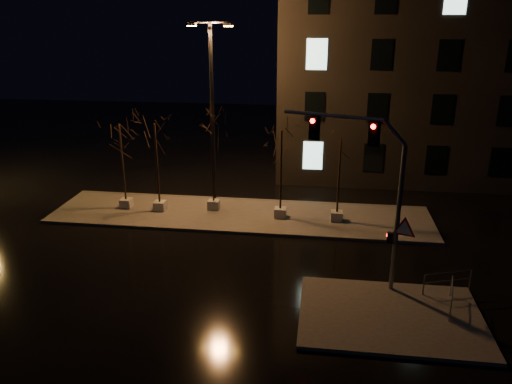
# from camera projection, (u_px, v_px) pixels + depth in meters

# --- Properties ---
(ground) EXTENTS (90.00, 90.00, 0.00)m
(ground) POSITION_uv_depth(u_px,v_px,m) (219.00, 263.00, 23.60)
(ground) COLOR black
(ground) RESTS_ON ground
(median) EXTENTS (22.00, 5.00, 0.15)m
(median) POSITION_uv_depth(u_px,v_px,m) (240.00, 215.00, 29.18)
(median) COLOR #484540
(median) RESTS_ON ground
(sidewalk_corner) EXTENTS (7.00, 5.00, 0.15)m
(sidewalk_corner) POSITION_uv_depth(u_px,v_px,m) (390.00, 316.00, 19.35)
(sidewalk_corner) COLOR #484540
(sidewalk_corner) RESTS_ON ground
(building) EXTENTS (25.00, 12.00, 15.00)m
(building) POSITION_uv_depth(u_px,v_px,m) (456.00, 68.00, 36.15)
(building) COLOR black
(building) RESTS_ON ground
(tree_0) EXTENTS (1.80, 1.80, 5.25)m
(tree_0) POSITION_uv_depth(u_px,v_px,m) (121.00, 143.00, 28.78)
(tree_0) COLOR #A4A499
(tree_0) RESTS_ON median
(tree_1) EXTENTS (1.80, 1.80, 5.37)m
(tree_1) POSITION_uv_depth(u_px,v_px,m) (156.00, 143.00, 28.34)
(tree_1) COLOR #A4A499
(tree_1) RESTS_ON median
(tree_2) EXTENTS (1.80, 1.80, 5.78)m
(tree_2) POSITION_uv_depth(u_px,v_px,m) (212.00, 137.00, 28.42)
(tree_2) COLOR #A4A499
(tree_2) RESTS_ON median
(tree_3) EXTENTS (1.80, 1.80, 5.18)m
(tree_3) POSITION_uv_depth(u_px,v_px,m) (281.00, 151.00, 27.37)
(tree_3) COLOR #A4A499
(tree_3) RESTS_ON median
(tree_4) EXTENTS (1.80, 1.80, 4.89)m
(tree_4) POSITION_uv_depth(u_px,v_px,m) (340.00, 157.00, 26.94)
(tree_4) COLOR #A4A499
(tree_4) RESTS_ON median
(traffic_signal_mast) EXTENTS (5.59, 2.05, 7.20)m
(traffic_signal_mast) POSITION_uv_depth(u_px,v_px,m) (372.00, 178.00, 20.08)
(traffic_signal_mast) COLOR slate
(traffic_signal_mast) RESTS_ON sidewalk_corner
(streetlight_main) EXTENTS (2.67, 0.55, 10.66)m
(streetlight_main) POSITION_uv_depth(u_px,v_px,m) (212.00, 104.00, 28.60)
(streetlight_main) COLOR black
(streetlight_main) RESTS_ON median
(guard_rail_a) EXTENTS (2.06, 0.73, 0.94)m
(guard_rail_a) POSITION_uv_depth(u_px,v_px,m) (448.00, 279.00, 20.67)
(guard_rail_a) COLOR slate
(guard_rail_a) RESTS_ON sidewalk_corner
(guard_rail_b) EXTENTS (0.50, 1.95, 0.95)m
(guard_rail_b) POSITION_uv_depth(u_px,v_px,m) (451.00, 295.00, 19.52)
(guard_rail_b) COLOR slate
(guard_rail_b) RESTS_ON sidewalk_corner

